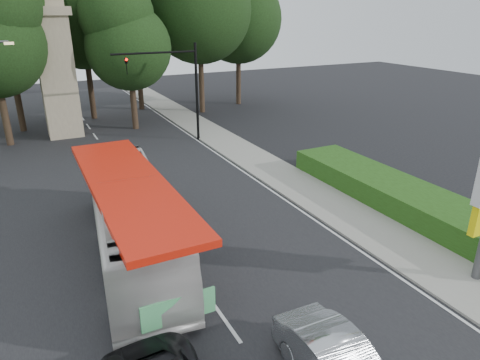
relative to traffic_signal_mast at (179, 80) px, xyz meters
name	(u,v)px	position (x,y,z in m)	size (l,w,h in m)	color
road_surface	(155,221)	(-5.68, -12.00, -4.66)	(14.00, 80.00, 0.02)	black
sidewalk_right	(304,189)	(2.82, -12.00, -4.61)	(3.00, 80.00, 0.12)	gray
hedge	(399,196)	(5.82, -16.00, -4.07)	(3.00, 14.00, 1.20)	#204312
traffic_signal_mast	(179,80)	(0.00, 0.00, 0.00)	(6.10, 0.35, 7.20)	black
monument	(56,70)	(-7.68, 6.00, 0.43)	(3.00, 3.00, 10.05)	gray
tree_east_near	(133,7)	(0.32, 13.00, 5.01)	(8.12, 8.12, 15.95)	#2D2116
tree_far_east	(238,0)	(10.32, 11.00, 5.68)	(8.68, 8.68, 17.05)	#2D2116
tree_monument_right	(127,29)	(-2.18, 5.50, 3.34)	(6.72, 6.72, 13.20)	#2D2116
transit_bus	(131,218)	(-7.23, -14.45, -3.08)	(2.68, 11.44, 3.19)	silver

